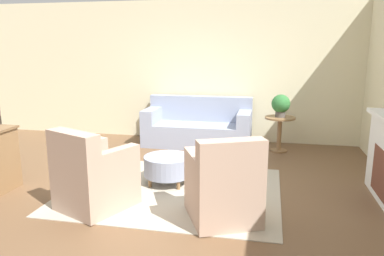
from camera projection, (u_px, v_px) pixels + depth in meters
name	position (u px, v px, depth m)	size (l,w,h in m)	color
ground_plane	(173.00, 190.00, 5.03)	(16.00, 16.00, 0.00)	brown
wall_back	(209.00, 71.00, 7.58)	(9.84, 0.12, 2.80)	beige
rug	(173.00, 190.00, 5.03)	(2.83, 2.28, 0.01)	#B2A893
couch	(198.00, 128.00, 7.33)	(2.05, 0.87, 0.92)	#8E99B2
armchair_left	(93.00, 178.00, 4.40)	(0.96, 1.00, 0.97)	tan
armchair_right	(224.00, 188.00, 4.09)	(0.96, 1.00, 0.97)	tan
ottoman_table	(168.00, 166.00, 5.23)	(0.67, 0.67, 0.39)	#8E99B2
side_table	(280.00, 128.00, 6.81)	(0.55, 0.55, 0.64)	olive
potted_plant_on_side_table	(281.00, 105.00, 6.72)	(0.33, 0.33, 0.41)	#4C4742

